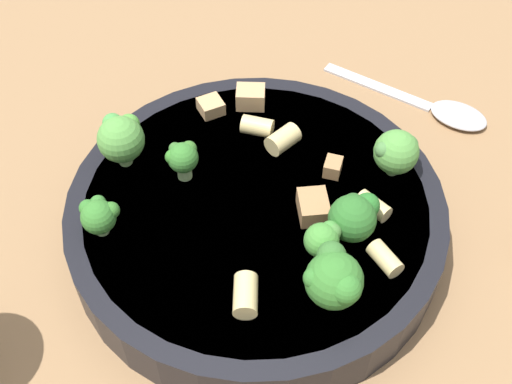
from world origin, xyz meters
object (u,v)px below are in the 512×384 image
Objects in this scene: broccoli_floret_2 at (396,152)px; broccoli_floret_5 at (121,137)px; rigatoni_1 at (246,295)px; broccoli_floret_1 at (354,216)px; chicken_chunk_2 at (333,167)px; rigatoni_2 at (385,259)px; chicken_chunk_3 at (313,207)px; broccoli_floret_3 at (323,239)px; broccoli_floret_0 at (99,215)px; rigatoni_4 at (283,139)px; broccoli_floret_6 at (182,158)px; broccoli_floret_4 at (336,278)px; rigatoni_3 at (257,126)px; pasta_bowl at (256,215)px; rigatoni_0 at (373,206)px; spoon at (437,107)px; chicken_chunk_0 at (211,106)px; chicken_chunk_1 at (251,97)px.

broccoli_floret_5 reaches higher than broccoli_floret_2.
rigatoni_1 is (-0.04, 0.16, -0.01)m from broccoli_floret_2.
broccoli_floret_1 is 0.06m from chicken_chunk_2.
chicken_chunk_2 is at bearing -11.87° from rigatoni_2.
broccoli_floret_1 is 1.47× the size of chicken_chunk_3.
rigatoni_1 is (-0.00, 0.06, -0.01)m from broccoli_floret_3.
broccoli_floret_2 is (-0.06, -0.22, 0.01)m from broccoli_floret_0.
chicken_chunk_3 is (-0.07, 0.02, -0.00)m from rigatoni_4.
broccoli_floret_6 reaches higher than chicken_chunk_3.
broccoli_floret_4 is 0.17m from rigatoni_3.
chicken_chunk_2 is (-0.04, -0.02, -0.00)m from rigatoni_4.
broccoli_floret_4 is (-0.10, -0.00, 0.04)m from pasta_bowl.
chicken_chunk_2 is (0.09, -0.06, -0.02)m from broccoli_floret_4.
rigatoni_1 is (0.03, 0.05, -0.02)m from broccoli_floret_4.
broccoli_floret_1 reaches higher than rigatoni_0.
rigatoni_1 is 0.30m from spoon.
broccoli_floret_3 is 0.17m from chicken_chunk_0.
rigatoni_3 is (0.16, 0.01, 0.00)m from rigatoni_2.
chicken_chunk_2 is 0.10× the size of spoon.
broccoli_floret_4 is 1.72× the size of rigatoni_4.
rigatoni_0 is (0.05, -0.07, -0.02)m from broccoli_floret_4.
pasta_bowl is at bearing -145.01° from broccoli_floret_6.
chicken_chunk_1 is at bearing -1.08° from rigatoni_2.
broccoli_floret_2 is 0.89× the size of broccoli_floret_4.
rigatoni_0 is 0.12m from rigatoni_3.
broccoli_floret_2 is 1.64× the size of chicken_chunk_1.
broccoli_floret_2 reaches higher than rigatoni_1.
rigatoni_0 reaches higher than chicken_chunk_0.
rigatoni_3 is 1.05× the size of chicken_chunk_1.
broccoli_floret_2 is 0.91× the size of broccoli_floret_5.
broccoli_floret_5 is 0.27× the size of spoon.
chicken_chunk_1 is (0.03, -0.01, 0.00)m from rigatoni_3.
rigatoni_2 is 1.05× the size of chicken_chunk_1.
broccoli_floret_0 is 0.15m from chicken_chunk_3.
rigatoni_4 is (0.13, -0.00, 0.00)m from rigatoni_2.
chicken_chunk_2 is 0.17m from spoon.
chicken_chunk_3 is (-0.12, -0.10, -0.02)m from broccoli_floret_5.
rigatoni_1 reaches higher than chicken_chunk_0.
broccoli_floret_3 is 0.11m from rigatoni_4.
rigatoni_3 is 0.19m from spoon.
broccoli_floret_5 is 0.16m from rigatoni_1.
rigatoni_4 is at bearing -14.08° from chicken_chunk_3.
spoon is (0.13, -0.17, -0.04)m from rigatoni_2.
broccoli_floret_6 is 0.26m from spoon.
rigatoni_2 is (-0.15, -0.08, -0.01)m from broccoli_floret_6.
broccoli_floret_1 is 0.03m from broccoli_floret_3.
chicken_chunk_1 is (0.16, -0.04, -0.01)m from broccoli_floret_3.
broccoli_floret_6 is (0.12, 0.05, -0.00)m from broccoli_floret_3.
spoon is (-0.07, -0.21, -0.04)m from chicken_chunk_0.
chicken_chunk_2 is (0.06, -0.05, -0.02)m from broccoli_floret_3.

